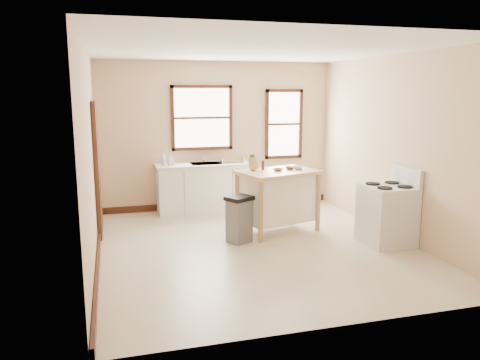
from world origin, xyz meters
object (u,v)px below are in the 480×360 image
kitchen_island (278,201)px  bowl_b (290,168)px  soap_bottle_a (163,159)px  trash_bin (239,219)px  dish_rack (231,160)px  bowl_c (298,168)px  knife_block (253,164)px  pepper_grinder (263,165)px  soap_bottle_b (171,160)px  gas_stove (387,206)px  bowl_a (278,170)px

kitchen_island → bowl_b: (0.23, 0.08, 0.52)m
soap_bottle_a → trash_bin: (0.90, -1.91, -0.68)m
dish_rack → bowl_c: bearing=-46.4°
knife_block → pepper_grinder: bearing=-21.5°
bowl_c → knife_block: bearing=172.3°
pepper_grinder → soap_bottle_b: bearing=134.3°
bowl_b → bowl_c: bearing=-18.2°
soap_bottle_b → kitchen_island: (1.52, -1.49, -0.52)m
soap_bottle_b → gas_stove: size_ratio=0.17×
dish_rack → kitchen_island: 1.62m
soap_bottle_b → gas_stove: (2.87, -2.50, -0.44)m
knife_block → bowl_c: (0.73, -0.10, -0.07)m
bowl_c → pepper_grinder: bearing=169.6°
bowl_a → bowl_b: 0.26m
soap_bottle_a → pepper_grinder: 2.00m
bowl_a → soap_bottle_a: bearing=136.4°
bowl_a → bowl_c: bearing=9.3°
kitchen_island → bowl_a: size_ratio=7.69×
bowl_a → trash_bin: bearing=-154.5°
soap_bottle_a → soap_bottle_b: size_ratio=1.22×
soap_bottle_a → pepper_grinder: (1.44, -1.40, 0.04)m
dish_rack → bowl_c: 1.64m
soap_bottle_a → dish_rack: (1.26, -0.04, -0.06)m
pepper_grinder → bowl_a: pepper_grinder is taller
soap_bottle_a → soap_bottle_b: 0.14m
gas_stove → bowl_c: bearing=133.4°
knife_block → pepper_grinder: (0.17, 0.00, -0.03)m
bowl_b → soap_bottle_b: bearing=141.3°
knife_block → soap_bottle_b: bearing=107.3°
knife_block → bowl_a: (0.37, -0.16, -0.08)m
knife_block → bowl_a: size_ratio=1.26×
bowl_c → gas_stove: 1.52m
soap_bottle_b → bowl_a: 2.13m
soap_bottle_b → knife_block: bearing=-60.5°
gas_stove → kitchen_island: bearing=143.1°
soap_bottle_a → knife_block: knife_block is taller
soap_bottle_a → kitchen_island: soap_bottle_a is taller
soap_bottle_a → soap_bottle_b: soap_bottle_a is taller
knife_block → pepper_grinder: knife_block is taller
kitchen_island → gas_stove: 1.69m
dish_rack → pepper_grinder: (0.17, -1.36, 0.10)m
bowl_a → dish_rack: bearing=103.8°
knife_block → trash_bin: knife_block is taller
pepper_grinder → bowl_b: bearing=-8.2°
pepper_grinder → trash_bin: size_ratio=0.21×
soap_bottle_b → pepper_grinder: bearing=-56.5°
soap_bottle_b → trash_bin: soap_bottle_b is taller
soap_bottle_b → dish_rack: soap_bottle_b is taller
dish_rack → bowl_c: (0.74, -1.46, 0.05)m
pepper_grinder → trash_bin: 1.04m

